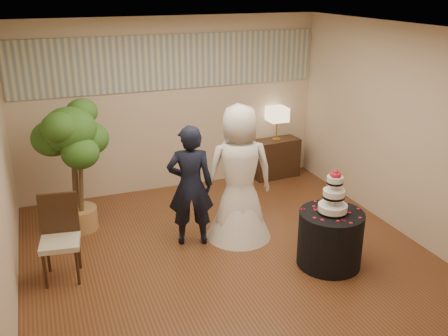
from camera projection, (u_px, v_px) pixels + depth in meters
name	position (u px, v px, depth m)	size (l,w,h in m)	color
floor	(228.00, 256.00, 6.36)	(5.00, 5.00, 0.00)	brown
ceiling	(229.00, 30.00, 5.37)	(5.00, 5.00, 0.00)	white
wall_back	(172.00, 106.00, 8.05)	(5.00, 0.06, 2.80)	beige
wall_front	(351.00, 255.00, 3.68)	(5.00, 0.06, 2.80)	beige
wall_right	(401.00, 131.00, 6.70)	(0.06, 5.00, 2.80)	beige
mural_border	(171.00, 62.00, 7.79)	(4.90, 0.02, 0.85)	#A2A795
groom	(190.00, 186.00, 6.42)	(0.59, 0.39, 1.63)	black
bride	(239.00, 173.00, 6.55)	(0.90, 0.88, 1.85)	white
cake_table	(330.00, 239.00, 6.07)	(0.78, 0.78, 0.70)	black
wedding_cake	(334.00, 192.00, 5.85)	(0.35, 0.35, 0.55)	white
console	(276.00, 158.00, 8.84)	(0.82, 0.37, 0.69)	#321F12
table_lamp	(277.00, 124.00, 8.62)	(0.32, 0.32, 0.58)	beige
ficus_tree	(74.00, 167.00, 6.74)	(0.89, 0.89, 1.86)	#31601E
side_chair	(60.00, 240.00, 5.73)	(0.46, 0.48, 1.01)	#321F12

